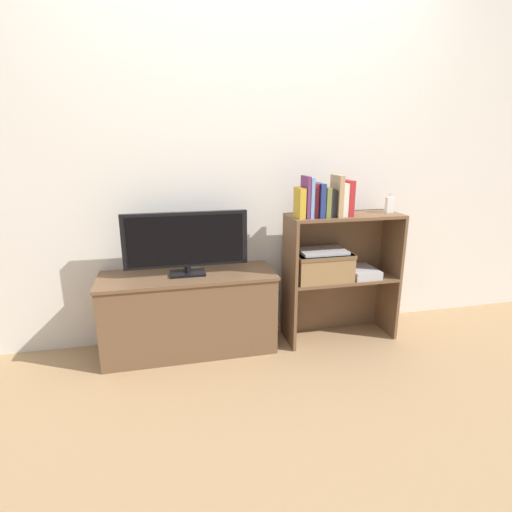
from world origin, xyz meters
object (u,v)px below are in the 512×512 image
(book_charcoal, at_px, (330,203))
(book_ivory, at_px, (342,199))
(baby_monitor, at_px, (390,205))
(book_mustard, at_px, (300,203))
(book_plum, at_px, (305,197))
(book_skyblue, at_px, (309,197))
(book_crimson, at_px, (348,198))
(tv, at_px, (186,241))
(book_navy, at_px, (319,200))
(tv_stand, at_px, (190,312))
(book_maroon, at_px, (314,200))
(storage_basket_left, at_px, (322,264))
(laptop, at_px, (322,251))
(book_tan, at_px, (337,196))
(book_olive, at_px, (324,202))
(magazine_stack, at_px, (361,272))

(book_charcoal, bearing_deg, book_ivory, 0.00)
(baby_monitor, bearing_deg, book_mustard, -176.20)
(book_plum, bearing_deg, book_skyblue, 0.00)
(book_mustard, height_order, book_charcoal, book_mustard)
(book_crimson, height_order, baby_monitor, book_crimson)
(tv, xyz_separation_m, book_plum, (0.74, -0.09, 0.26))
(book_crimson, bearing_deg, book_navy, 180.00)
(tv_stand, relative_size, baby_monitor, 8.42)
(book_maroon, relative_size, storage_basket_left, 0.56)
(book_mustard, bearing_deg, laptop, 9.06)
(book_maroon, xyz_separation_m, book_ivory, (0.19, 0.00, -0.00))
(tv_stand, xyz_separation_m, book_tan, (0.95, -0.09, 0.74))
(book_navy, relative_size, book_charcoal, 1.23)
(book_olive, bearing_deg, book_ivory, 0.00)
(book_crimson, height_order, magazine_stack, book_crimson)
(book_charcoal, height_order, baby_monitor, book_charcoal)
(laptop, bearing_deg, tv, 176.23)
(book_plum, height_order, magazine_stack, book_plum)
(tv, height_order, book_maroon, book_maroon)
(book_olive, relative_size, laptop, 0.61)
(book_mustard, bearing_deg, book_olive, 0.00)
(book_mustard, xyz_separation_m, book_crimson, (0.32, 0.00, 0.02))
(book_plum, relative_size, book_maroon, 1.20)
(book_plum, height_order, book_olive, book_plum)
(book_skyblue, height_order, baby_monitor, book_skyblue)
(tv_stand, distance_m, laptop, 0.96)
(book_plum, distance_m, baby_monitor, 0.62)
(book_ivory, xyz_separation_m, book_crimson, (0.04, 0.00, 0.01))
(book_crimson, bearing_deg, tv, 175.21)
(tv, relative_size, book_maroon, 3.58)
(baby_monitor, bearing_deg, book_tan, -173.91)
(baby_monitor, distance_m, storage_basket_left, 0.61)
(storage_basket_left, bearing_deg, book_maroon, -161.54)
(book_skyblue, relative_size, baby_monitor, 1.90)
(tv_stand, height_order, book_mustard, book_mustard)
(book_skyblue, relative_size, book_olive, 1.33)
(book_mustard, relative_size, book_charcoal, 1.08)
(tv, distance_m, book_maroon, 0.84)
(baby_monitor, bearing_deg, book_plum, -175.98)
(tv, distance_m, book_ivory, 1.02)
(book_skyblue, xyz_separation_m, magazine_stack, (0.41, 0.03, -0.53))
(book_skyblue, height_order, book_navy, book_skyblue)
(book_navy, xyz_separation_m, book_olive, (0.04, 0.00, -0.01))
(book_ivory, distance_m, book_crimson, 0.04)
(book_tan, bearing_deg, book_navy, 180.00)
(baby_monitor, height_order, laptop, baby_monitor)
(book_ivory, distance_m, baby_monitor, 0.37)
(book_plum, relative_size, book_tan, 0.99)
(book_maroon, height_order, storage_basket_left, book_maroon)
(book_maroon, relative_size, book_tan, 0.83)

